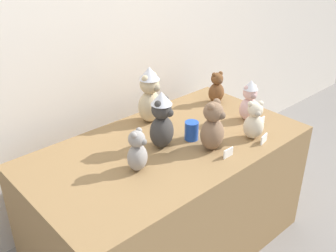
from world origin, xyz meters
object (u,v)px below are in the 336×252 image
object	(u,v)px
display_table	(168,198)
teddy_bear_charcoal	(162,121)
party_cup_blue	(192,131)
teddy_bear_ash	(137,152)
teddy_bear_sand	(150,95)
teddy_bear_mocha	(213,127)
teddy_bear_blush	(249,101)
teddy_bear_chestnut	(217,88)
teddy_bear_cream	(254,121)

from	to	relation	value
display_table	teddy_bear_charcoal	distance (m)	0.54
teddy_bear_charcoal	party_cup_blue	size ratio (longest dim) A/B	3.02
display_table	teddy_bear_ash	distance (m)	0.56
teddy_bear_sand	teddy_bear_mocha	size ratio (longest dim) A/B	1.23
teddy_bear_blush	teddy_bear_sand	bearing A→B (deg)	159.03
teddy_bear_blush	teddy_bear_charcoal	bearing A→B (deg)	-170.93
teddy_bear_sand	teddy_bear_chestnut	world-z (taller)	teddy_bear_sand
display_table	teddy_bear_blush	size ratio (longest dim) A/B	6.06
teddy_bear_blush	teddy_bear_cream	size ratio (longest dim) A/B	1.14
teddy_bear_chestnut	display_table	bearing A→B (deg)	-147.78
teddy_bear_mocha	teddy_bear_chestnut	distance (m)	0.63
teddy_bear_cream	party_cup_blue	world-z (taller)	teddy_bear_cream
teddy_bear_blush	teddy_bear_ash	bearing A→B (deg)	-162.07
display_table	teddy_bear_blush	distance (m)	0.78
teddy_bear_sand	teddy_bear_mocha	xyz separation A→B (m)	(0.03, -0.49, -0.04)
teddy_bear_sand	teddy_bear_charcoal	xyz separation A→B (m)	(-0.15, -0.29, -0.01)
teddy_bear_cream	teddy_bear_mocha	bearing A→B (deg)	-163.55
teddy_bear_mocha	party_cup_blue	bearing A→B (deg)	77.44
teddy_bear_sand	party_cup_blue	world-z (taller)	teddy_bear_sand
teddy_bear_chestnut	party_cup_blue	world-z (taller)	teddy_bear_chestnut
teddy_bear_sand	teddy_bear_chestnut	bearing A→B (deg)	-21.54
teddy_bear_sand	teddy_bear_ash	distance (m)	0.55
teddy_bear_blush	teddy_bear_mocha	bearing A→B (deg)	-149.15
display_table	teddy_bear_cream	distance (m)	0.70
teddy_bear_ash	teddy_bear_cream	xyz separation A→B (m)	(0.70, -0.19, 0.00)
teddy_bear_cream	party_cup_blue	distance (m)	0.36
teddy_bear_charcoal	teddy_bear_chestnut	xyz separation A→B (m)	(0.68, 0.20, -0.06)
teddy_bear_cream	teddy_bear_charcoal	size ratio (longest dim) A/B	0.70
teddy_bear_cream	party_cup_blue	xyz separation A→B (m)	(-0.27, 0.23, -0.05)
display_table	teddy_bear_chestnut	bearing A→B (deg)	18.22
teddy_bear_chestnut	teddy_bear_charcoal	bearing A→B (deg)	-149.56
teddy_bear_charcoal	teddy_bear_ash	bearing A→B (deg)	-178.76
teddy_bear_blush	teddy_bear_charcoal	world-z (taller)	teddy_bear_charcoal
teddy_bear_sand	teddy_bear_ash	world-z (taller)	teddy_bear_sand
teddy_bear_blush	teddy_bear_charcoal	distance (m)	0.63
teddy_bear_sand	party_cup_blue	distance (m)	0.36
teddy_bear_ash	teddy_bear_mocha	xyz separation A→B (m)	(0.43, -0.11, 0.03)
teddy_bear_cream	teddy_bear_chestnut	distance (m)	0.53
teddy_bear_cream	teddy_bear_sand	bearing A→B (deg)	150.93
teddy_bear_sand	teddy_bear_cream	world-z (taller)	teddy_bear_sand
display_table	teddy_bear_blush	bearing A→B (deg)	-10.17
teddy_bear_blush	display_table	bearing A→B (deg)	-170.49
teddy_bear_cream	teddy_bear_mocha	distance (m)	0.28
display_table	teddy_bear_cream	world-z (taller)	teddy_bear_cream
teddy_bear_chestnut	teddy_bear_ash	bearing A→B (deg)	-148.50
teddy_bear_cream	teddy_bear_chestnut	size ratio (longest dim) A/B	1.05
display_table	teddy_bear_ash	xyz separation A→B (m)	(-0.28, -0.08, 0.49)
display_table	teddy_bear_sand	xyz separation A→B (m)	(0.12, 0.30, 0.55)
teddy_bear_ash	teddy_bear_cream	world-z (taller)	teddy_bear_cream
display_table	teddy_bear_mocha	world-z (taller)	teddy_bear_mocha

